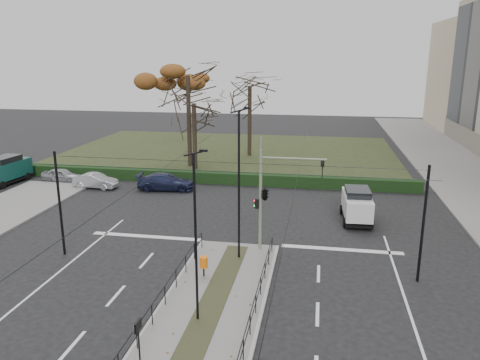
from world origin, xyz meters
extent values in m
plane|color=black|center=(0.00, 0.00, 0.00)|extent=(140.00, 140.00, 0.00)
cube|color=slate|center=(0.00, -2.50, 0.07)|extent=(4.40, 15.00, 0.14)
cube|color=slate|center=(18.00, 22.00, 0.07)|extent=(8.00, 90.00, 0.14)
cube|color=#222C16|center=(-6.00, 32.00, 0.05)|extent=(38.00, 26.00, 0.10)
cube|color=black|center=(-6.00, 18.60, 0.50)|extent=(38.00, 1.00, 1.00)
cylinder|color=black|center=(-2.05, 4.00, 0.59)|extent=(0.04, 0.04, 0.90)
cylinder|color=black|center=(2.05, 4.00, 0.59)|extent=(0.04, 0.04, 0.90)
cylinder|color=black|center=(-2.05, -2.60, 1.04)|extent=(0.04, 13.20, 0.04)
cylinder|color=black|center=(2.05, -2.60, 1.04)|extent=(0.04, 13.20, 0.04)
cylinder|color=black|center=(-9.60, 2.00, 3.00)|extent=(0.14, 0.14, 6.00)
cylinder|color=black|center=(9.60, 2.00, 3.00)|extent=(0.14, 0.14, 6.00)
cylinder|color=black|center=(0.00, 1.00, 5.50)|extent=(20.00, 0.02, 0.02)
cylinder|color=black|center=(0.00, 3.00, 5.50)|extent=(20.00, 0.02, 0.02)
cylinder|color=black|center=(-3.50, -2.00, 5.30)|extent=(0.02, 34.00, 0.02)
cylinder|color=black|center=(3.50, -2.00, 5.30)|extent=(0.02, 34.00, 0.02)
cylinder|color=gray|center=(1.29, 4.50, 3.06)|extent=(0.18, 0.18, 5.83)
cylinder|color=gray|center=(3.09, 4.50, 5.52)|extent=(3.59, 0.11, 0.11)
imported|color=black|center=(4.66, 4.50, 4.96)|extent=(0.23, 0.25, 1.01)
imported|color=black|center=(1.54, 4.50, 3.50)|extent=(1.23, 2.25, 0.90)
cube|color=black|center=(1.09, 4.50, 2.83)|extent=(0.25, 0.18, 0.56)
sphere|color=#FF0C0C|center=(0.98, 4.50, 3.00)|extent=(0.12, 0.12, 0.12)
sphere|color=#0CE533|center=(0.98, 4.50, 2.70)|extent=(0.12, 0.12, 0.12)
cylinder|color=black|center=(-1.03, 0.43, 0.40)|extent=(0.08, 0.08, 0.51)
cylinder|color=orange|center=(-1.03, 0.43, 0.91)|extent=(0.41, 0.41, 0.56)
cylinder|color=black|center=(-1.50, -6.99, 1.04)|extent=(0.06, 0.06, 1.79)
cube|color=black|center=(-1.50, -6.99, 1.84)|extent=(0.09, 0.49, 0.38)
cube|color=silver|center=(-1.55, -6.99, 1.84)|extent=(0.02, 0.43, 0.31)
cylinder|color=black|center=(-0.31, -3.51, 3.72)|extent=(0.11, 0.11, 7.16)
cube|color=black|center=(0.09, -3.51, 7.44)|extent=(0.31, 0.13, 0.09)
cylinder|color=black|center=(0.32, 2.98, 4.19)|extent=(0.12, 0.12, 8.10)
cube|color=black|center=(0.78, 2.98, 8.40)|extent=(0.35, 0.14, 0.10)
imported|color=#96989D|center=(-18.28, 16.71, 0.60)|extent=(3.56, 1.47, 1.21)
imported|color=#96989D|center=(-14.31, 15.31, 0.63)|extent=(3.88, 1.58, 1.25)
imported|color=#1B203F|center=(-8.17, 15.78, 0.70)|extent=(5.00, 2.52, 1.39)
cube|color=silver|center=(7.13, 10.62, 1.17)|extent=(1.90, 4.18, 1.33)
cube|color=black|center=(7.13, 10.62, 1.97)|extent=(1.68, 2.32, 0.62)
cube|color=black|center=(7.13, 10.62, 0.30)|extent=(1.94, 4.26, 0.18)
cylinder|color=black|center=(8.05, 9.31, 0.33)|extent=(0.25, 0.67, 0.66)
cylinder|color=black|center=(6.32, 9.23, 0.33)|extent=(0.25, 0.67, 0.66)
cylinder|color=black|center=(7.93, 12.02, 0.33)|extent=(0.25, 0.67, 0.66)
cylinder|color=black|center=(6.21, 11.94, 0.33)|extent=(0.25, 0.67, 0.66)
cube|color=#0D3A34|center=(-22.71, 15.28, 1.23)|extent=(2.19, 4.88, 1.46)
cube|color=black|center=(-22.71, 15.28, 2.10)|extent=(1.85, 2.74, 0.68)
cube|color=black|center=(-22.71, 15.28, 0.30)|extent=(2.24, 4.97, 0.18)
cylinder|color=black|center=(-21.99, 13.64, 0.33)|extent=(0.28, 0.68, 0.66)
cylinder|color=black|center=(-21.69, 16.75, 0.33)|extent=(0.28, 0.68, 0.66)
cylinder|color=black|center=(-23.44, 16.92, 0.33)|extent=(0.28, 0.68, 0.66)
cylinder|color=black|center=(-8.54, 24.46, 4.61)|extent=(0.44, 0.44, 9.02)
ellipsoid|color=#552E13|center=(-8.54, 24.46, 9.12)|extent=(7.95, 7.95, 5.67)
cylinder|color=black|center=(-3.35, 30.64, 3.92)|extent=(0.44, 0.44, 7.64)
cylinder|color=black|center=(-7.66, 23.26, 3.32)|extent=(0.44, 0.44, 6.45)
camera|label=1|loc=(4.49, -20.60, 10.93)|focal=35.00mm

